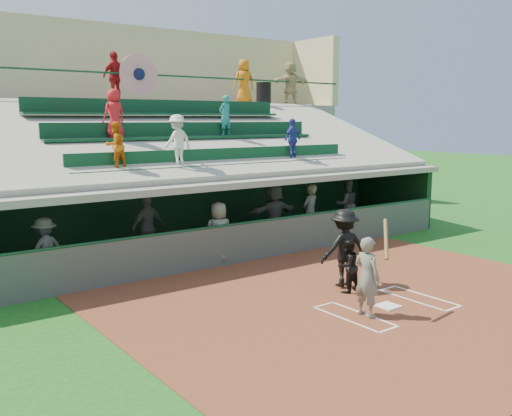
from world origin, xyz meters
TOP-DOWN VIEW (x-y plane):
  - ground at (0.00, 0.00)m, footprint 100.00×100.00m
  - dirt_slab at (0.00, 0.50)m, footprint 11.00×9.00m
  - home_plate at (0.00, 0.00)m, footprint 0.43×0.43m
  - batters_box_chalk at (0.00, 0.00)m, footprint 2.65×1.85m
  - dugout_floor at (0.00, 6.75)m, footprint 16.00×3.50m
  - concourse_slab at (0.00, 13.50)m, footprint 20.00×3.00m
  - grandstand at (-0.01, 10.51)m, footprint 20.40×10.40m
  - batter_at_plate at (-0.80, -0.12)m, footprint 0.83×0.73m
  - catcher at (0.05, 1.26)m, footprint 0.63×0.50m
  - home_umpire at (0.34, 1.68)m, footprint 1.32×0.93m
  - dugout_bench at (-0.06, 7.94)m, footprint 13.06×5.35m
  - dugout_player_a at (-5.32, 6.18)m, footprint 1.17×0.90m
  - dugout_player_b at (-2.37, 6.64)m, footprint 1.19×0.73m
  - dugout_player_c at (-0.93, 5.21)m, footprint 0.93×0.71m
  - dugout_player_d at (1.88, 6.34)m, footprint 1.84×0.76m
  - dugout_player_e at (3.11, 5.99)m, footprint 0.76×0.58m
  - dugout_player_f at (5.52, 6.70)m, footprint 1.05×0.94m
  - trash_bin at (6.37, 12.80)m, footprint 0.66×0.66m
  - concourse_staff_a at (-0.83, 12.19)m, footprint 1.13×0.73m
  - concourse_staff_b at (4.82, 12.13)m, footprint 1.02×0.80m
  - concourse_staff_c at (7.34, 12.11)m, footprint 1.83×1.21m

SIDE VIEW (x-z plane):
  - ground at x=0.00m, z-range 0.00..0.00m
  - dirt_slab at x=0.00m, z-range 0.00..0.02m
  - dugout_floor at x=0.00m, z-range 0.00..0.04m
  - batters_box_chalk at x=0.00m, z-range 0.02..0.03m
  - home_plate at x=0.00m, z-range 0.02..0.05m
  - dugout_bench at x=-0.06m, z-range 0.04..0.45m
  - catcher at x=0.05m, z-range 0.02..1.26m
  - dugout_player_a at x=-5.32m, z-range 0.04..1.64m
  - batter_at_plate at x=-0.80m, z-range -0.12..1.83m
  - dugout_player_c at x=-0.93m, z-range 0.04..1.75m
  - dugout_player_f at x=5.52m, z-range 0.04..1.82m
  - home_umpire at x=0.34m, z-range 0.02..1.88m
  - dugout_player_e at x=3.11m, z-range 0.04..1.89m
  - dugout_player_b at x=-2.37m, z-range 0.04..1.93m
  - dugout_player_d at x=1.88m, z-range 0.04..1.97m
  - grandstand at x=-0.01m, z-range -1.64..6.16m
  - concourse_slab at x=0.00m, z-range 0.00..4.60m
  - trash_bin at x=6.37m, z-range 4.60..5.58m
  - concourse_staff_a at x=-0.83m, z-range 4.60..6.38m
  - concourse_staff_b at x=4.82m, z-range 4.60..6.44m
  - concourse_staff_c at x=7.34m, z-range 4.60..6.49m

